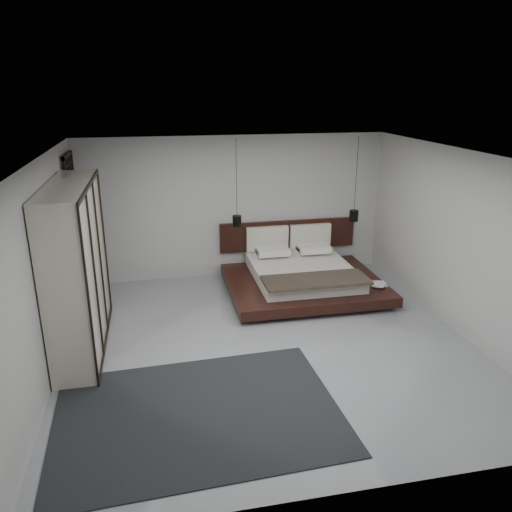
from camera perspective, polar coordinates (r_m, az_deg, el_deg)
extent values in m
plane|color=#93969B|center=(7.65, 1.44, -9.91)|extent=(6.00, 6.00, 0.00)
plane|color=white|center=(6.75, 1.64, 11.37)|extent=(6.00, 6.00, 0.00)
plane|color=#B9B9B6|center=(9.91, -2.42, 5.58)|extent=(6.00, 0.00, 6.00)
plane|color=#B9B9B6|center=(4.47, 10.48, -12.24)|extent=(6.00, 0.00, 6.00)
plane|color=#B9B9B6|center=(7.06, -22.92, -1.54)|extent=(0.00, 6.00, 6.00)
plane|color=#B9B9B6|center=(8.27, 22.24, 1.42)|extent=(0.00, 6.00, 6.00)
cube|color=black|center=(9.39, -19.92, 3.05)|extent=(0.05, 0.90, 2.60)
cube|color=black|center=(9.41, 5.49, -3.96)|extent=(2.21, 1.81, 0.08)
cube|color=black|center=(9.36, 5.52, -3.22)|extent=(2.81, 2.31, 0.18)
cube|color=silver|center=(9.40, 5.33, -1.80)|extent=(1.81, 2.01, 0.22)
cube|color=black|center=(8.66, 6.84, -2.75)|extent=(1.83, 0.70, 0.05)
cube|color=white|center=(9.94, 1.74, 0.49)|extent=(0.62, 0.40, 0.12)
cube|color=white|center=(10.16, 6.38, 0.79)|extent=(0.62, 0.40, 0.12)
cube|color=white|center=(9.80, 1.94, 0.57)|extent=(0.62, 0.40, 0.12)
cube|color=white|center=(10.02, 6.64, 0.87)|extent=(0.62, 0.40, 0.12)
cube|color=black|center=(10.25, 3.66, 2.44)|extent=(2.81, 0.08, 0.60)
cube|color=silver|center=(10.07, 1.31, 1.99)|extent=(0.85, 0.10, 0.50)
cube|color=silver|center=(10.31, 6.22, 2.28)|extent=(0.85, 0.10, 0.50)
imported|color=#99724C|center=(9.29, 13.29, -3.16)|extent=(0.27, 0.33, 0.03)
imported|color=#99724C|center=(9.24, 13.27, -3.10)|extent=(0.34, 0.35, 0.02)
cylinder|color=black|center=(9.13, -2.26, 8.91)|extent=(0.01, 0.01, 1.40)
cylinder|color=black|center=(9.30, -2.19, 4.04)|extent=(0.17, 0.17, 0.20)
cylinder|color=#FFE0B2|center=(9.33, -2.19, 3.53)|extent=(0.12, 0.12, 0.01)
cylinder|color=black|center=(9.77, 11.41, 9.18)|extent=(0.01, 0.01, 1.42)
cylinder|color=black|center=(9.94, 11.11, 4.55)|extent=(0.17, 0.17, 0.21)
cylinder|color=#FFE0B2|center=(9.96, 11.08, 4.04)|extent=(0.13, 0.13, 0.01)
cube|color=beige|center=(7.57, -19.81, -1.33)|extent=(0.56, 2.43, 2.43)
cube|color=black|center=(7.22, -18.55, 7.65)|extent=(0.03, 2.43, 0.06)
cube|color=black|center=(7.99, -16.77, -9.18)|extent=(0.03, 2.43, 0.06)
cube|color=black|center=(6.40, -18.57, -4.87)|extent=(0.03, 0.05, 2.43)
cube|color=black|center=(7.15, -17.90, -2.29)|extent=(0.03, 0.05, 2.43)
cube|color=black|center=(7.91, -17.36, -0.20)|extent=(0.03, 0.05, 2.43)
cube|color=black|center=(8.67, -16.91, 1.52)|extent=(0.03, 0.05, 2.43)
cube|color=black|center=(6.23, -6.59, -17.42)|extent=(3.42, 2.51, 0.01)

